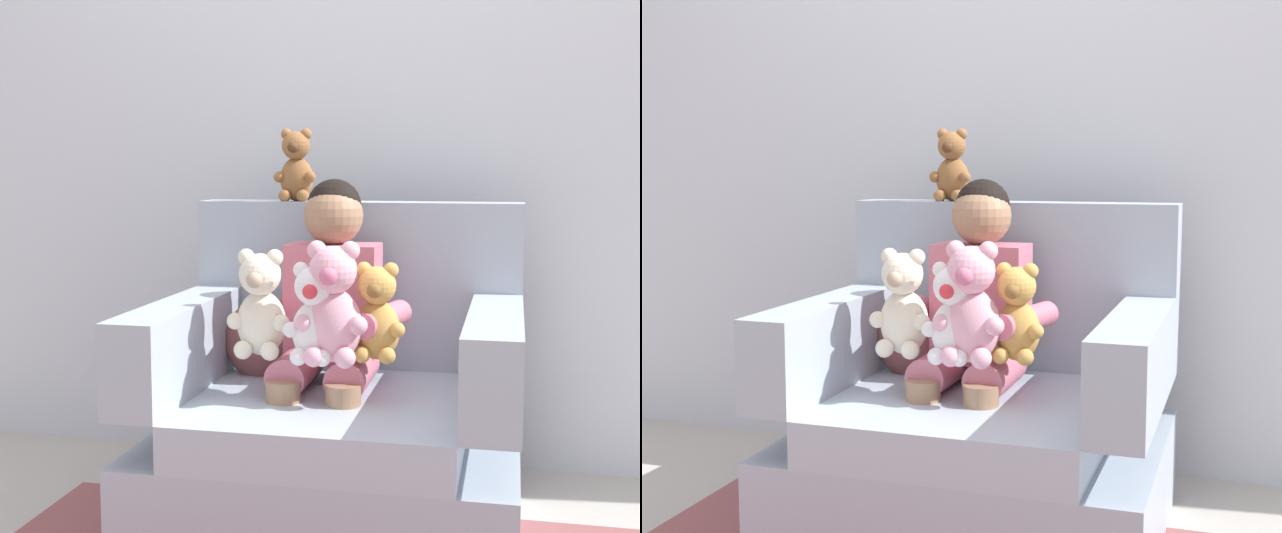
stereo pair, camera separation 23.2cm
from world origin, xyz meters
TOP-DOWN VIEW (x-y plane):
  - ground_plane at (0.00, 0.00)m, footprint 8.00×8.00m
  - back_wall at (0.00, 0.68)m, footprint 6.00×0.10m
  - armchair at (0.00, 0.04)m, footprint 1.00×0.84m
  - seated_child at (-0.03, 0.06)m, footprint 0.45×0.39m
  - plush_cream at (-0.19, -0.09)m, footprint 0.17×0.14m
  - plush_honey at (0.12, -0.07)m, footprint 0.15×0.13m
  - plush_pink at (0.02, -0.13)m, footprint 0.19×0.15m
  - plush_white at (-0.03, -0.14)m, footprint 0.16×0.13m
  - plush_brown_on_backrest at (-0.20, 0.34)m, footprint 0.13×0.11m
  - throw_pillow at (-0.24, 0.15)m, footprint 0.27×0.15m

SIDE VIEW (x-z plane):
  - ground_plane at x=0.00m, z-range 0.00..0.00m
  - armchair at x=0.00m, z-range -0.15..0.76m
  - throw_pillow at x=-0.24m, z-range 0.37..0.63m
  - seated_child at x=-0.03m, z-range 0.20..1.02m
  - plush_honey at x=0.12m, z-range 0.50..0.76m
  - plush_white at x=-0.03m, z-range 0.50..0.76m
  - plush_cream at x=-0.19m, z-range 0.50..0.79m
  - plush_pink at x=0.02m, z-range 0.50..0.82m
  - plush_brown_on_backrest at x=-0.20m, z-range 0.90..1.12m
  - back_wall at x=0.00m, z-range 0.00..2.60m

